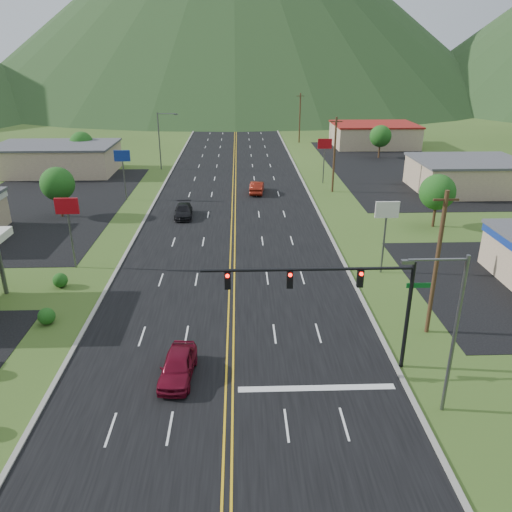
{
  "coord_description": "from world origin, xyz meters",
  "views": [
    {
      "loc": [
        0.72,
        -11.38,
        17.9
      ],
      "look_at": [
        1.84,
        21.17,
        4.5
      ],
      "focal_mm": 35.0,
      "sensor_mm": 36.0,
      "label": 1
    }
  ],
  "objects_px": {
    "streetlight_west": "(161,137)",
    "car_red_near": "(178,367)",
    "traffic_signal": "(342,289)",
    "car_dark_mid": "(184,211)",
    "car_red_far": "(257,187)",
    "streetlight_east": "(450,326)"
  },
  "relations": [
    {
      "from": "streetlight_west",
      "to": "car_red_near",
      "type": "height_order",
      "value": "streetlight_west"
    },
    {
      "from": "car_red_near",
      "to": "traffic_signal",
      "type": "bearing_deg",
      "value": 8.18
    },
    {
      "from": "car_dark_mid",
      "to": "car_red_far",
      "type": "bearing_deg",
      "value": 45.92
    },
    {
      "from": "car_dark_mid",
      "to": "car_red_far",
      "type": "height_order",
      "value": "car_red_far"
    },
    {
      "from": "car_red_near",
      "to": "car_red_far",
      "type": "height_order",
      "value": "car_red_far"
    },
    {
      "from": "streetlight_west",
      "to": "car_red_far",
      "type": "bearing_deg",
      "value": -46.19
    },
    {
      "from": "car_red_near",
      "to": "streetlight_west",
      "type": "bearing_deg",
      "value": 102.75
    },
    {
      "from": "streetlight_west",
      "to": "car_dark_mid",
      "type": "xyz_separation_m",
      "value": [
        5.9,
        -25.72,
        -4.48
      ]
    },
    {
      "from": "car_dark_mid",
      "to": "car_red_far",
      "type": "distance_m",
      "value": 13.6
    },
    {
      "from": "car_dark_mid",
      "to": "streetlight_west",
      "type": "bearing_deg",
      "value": 99.71
    },
    {
      "from": "streetlight_west",
      "to": "car_red_far",
      "type": "xyz_separation_m",
      "value": [
        14.8,
        -15.43,
        -4.38
      ]
    },
    {
      "from": "traffic_signal",
      "to": "car_dark_mid",
      "type": "height_order",
      "value": "traffic_signal"
    },
    {
      "from": "car_red_near",
      "to": "car_dark_mid",
      "type": "height_order",
      "value": "car_red_near"
    },
    {
      "from": "streetlight_east",
      "to": "car_red_far",
      "type": "relative_size",
      "value": 1.85
    },
    {
      "from": "traffic_signal",
      "to": "streetlight_east",
      "type": "relative_size",
      "value": 1.46
    },
    {
      "from": "streetlight_east",
      "to": "streetlight_west",
      "type": "height_order",
      "value": "same"
    },
    {
      "from": "streetlight_west",
      "to": "car_red_far",
      "type": "relative_size",
      "value": 1.85
    },
    {
      "from": "streetlight_east",
      "to": "car_red_near",
      "type": "distance_m",
      "value": 15.23
    },
    {
      "from": "traffic_signal",
      "to": "car_red_near",
      "type": "distance_m",
      "value": 10.56
    },
    {
      "from": "streetlight_east",
      "to": "car_dark_mid",
      "type": "bearing_deg",
      "value": 116.32
    },
    {
      "from": "car_red_near",
      "to": "car_dark_mid",
      "type": "bearing_deg",
      "value": 99.16
    },
    {
      "from": "traffic_signal",
      "to": "car_red_far",
      "type": "relative_size",
      "value": 2.69
    }
  ]
}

